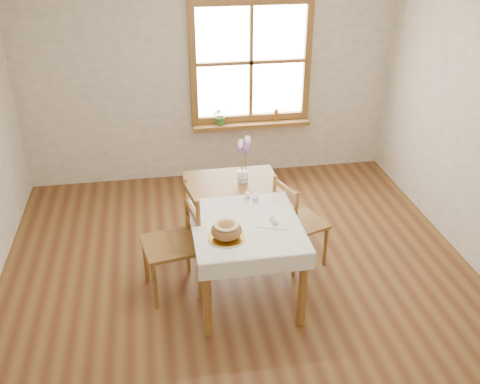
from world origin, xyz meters
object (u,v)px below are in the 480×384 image
object	(u,v)px
chair_right	(301,221)
flower_vase	(243,177)
chair_left	(170,244)
bread_plate	(227,237)
dining_table	(240,215)

from	to	relation	value
chair_right	flower_vase	bearing A→B (deg)	38.06
chair_left	bread_plate	distance (m)	0.65
bread_plate	dining_table	bearing A→B (deg)	68.51
dining_table	flower_vase	distance (m)	0.50
chair_right	flower_vase	distance (m)	0.70
dining_table	chair_left	distance (m)	0.67
chair_left	chair_right	bearing A→B (deg)	90.81
chair_left	bread_plate	world-z (taller)	chair_left
chair_right	bread_plate	distance (m)	1.07
dining_table	chair_left	world-z (taller)	chair_left
bread_plate	chair_left	bearing A→B (deg)	139.13
chair_right	bread_plate	size ratio (longest dim) A/B	3.11
chair_left	chair_right	distance (m)	1.27
chair_left	bread_plate	bearing A→B (deg)	38.94
dining_table	chair_right	size ratio (longest dim) A/B	1.77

